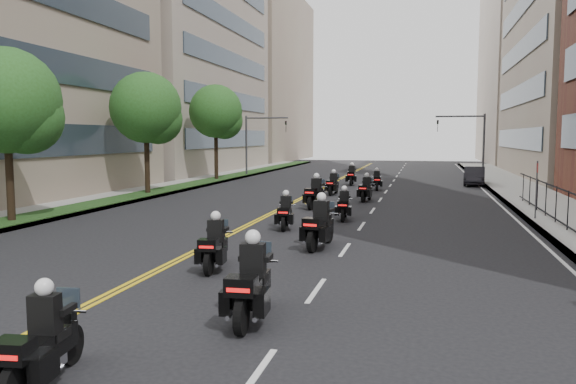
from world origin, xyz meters
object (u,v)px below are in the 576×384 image
at_px(motorcycle_1, 251,286).
at_px(motorcycle_8, 333,185).
at_px(motorcycle_9, 377,181).
at_px(motorcycle_4, 286,214).
at_px(motorcycle_3, 320,226).
at_px(motorcycle_2, 215,247).
at_px(motorcycle_7, 366,190).
at_px(parked_sedan, 474,176).
at_px(motorcycle_5, 344,207).
at_px(motorcycle_10, 352,176).
at_px(motorcycle_6, 315,194).
at_px(motorcycle_0, 42,345).

relative_size(motorcycle_1, motorcycle_8, 1.14).
height_order(motorcycle_8, motorcycle_9, motorcycle_8).
xyz_separation_m(motorcycle_1, motorcycle_4, (-2.06, 11.15, -0.11)).
distance_m(motorcycle_1, motorcycle_3, 7.65).
bearing_deg(motorcycle_2, motorcycle_1, -66.83).
bearing_deg(motorcycle_7, parked_sedan, 68.27).
xyz_separation_m(motorcycle_4, motorcycle_5, (1.94, 2.96, -0.01)).
bearing_deg(motorcycle_8, motorcycle_1, -79.97).
height_order(motorcycle_7, parked_sedan, motorcycle_7).
bearing_deg(motorcycle_5, motorcycle_9, 85.34).
height_order(motorcycle_8, motorcycle_10, motorcycle_10).
relative_size(motorcycle_3, motorcycle_9, 1.20).
relative_size(motorcycle_4, motorcycle_8, 0.96).
bearing_deg(motorcycle_5, motorcycle_1, -93.22).
distance_m(motorcycle_3, motorcycle_7, 14.00).
bearing_deg(motorcycle_3, motorcycle_8, 104.99).
distance_m(motorcycle_2, motorcycle_7, 17.84).
bearing_deg(motorcycle_10, motorcycle_8, -94.25).
bearing_deg(motorcycle_7, motorcycle_6, -112.89).
xyz_separation_m(motorcycle_4, motorcycle_7, (2.16, 10.50, 0.03)).
xyz_separation_m(motorcycle_5, motorcycle_6, (-2.00, 3.69, 0.12)).
relative_size(motorcycle_9, motorcycle_10, 0.89).
bearing_deg(motorcycle_6, motorcycle_5, -54.48).
relative_size(motorcycle_5, motorcycle_8, 0.95).
bearing_deg(motorcycle_4, motorcycle_3, -67.22).
bearing_deg(motorcycle_6, motorcycle_3, -71.21).
height_order(motorcycle_3, motorcycle_6, motorcycle_3).
relative_size(motorcycle_4, motorcycle_9, 1.01).
distance_m(motorcycle_2, motorcycle_8, 20.78).
bearing_deg(motorcycle_6, motorcycle_0, -82.89).
distance_m(motorcycle_3, motorcycle_4, 4.05).
distance_m(motorcycle_0, motorcycle_9, 32.31).
xyz_separation_m(motorcycle_8, parked_sedan, (9.35, 9.53, 0.06)).
bearing_deg(parked_sedan, motorcycle_5, -104.18).
bearing_deg(motorcycle_8, motorcycle_5, -73.67).
distance_m(motorcycle_5, motorcycle_6, 4.20).
distance_m(motorcycle_6, parked_sedan, 18.85).
relative_size(motorcycle_0, motorcycle_2, 0.98).
xyz_separation_m(motorcycle_2, motorcycle_5, (2.18, 10.14, -0.04)).
bearing_deg(motorcycle_10, motorcycle_6, -92.51).
height_order(motorcycle_3, motorcycle_10, motorcycle_3).
distance_m(motorcycle_3, motorcycle_10, 24.55).
distance_m(motorcycle_1, motorcycle_10, 32.19).
bearing_deg(motorcycle_9, motorcycle_1, -96.92).
distance_m(motorcycle_3, motorcycle_8, 17.25).
distance_m(motorcycle_2, motorcycle_5, 10.37).
height_order(motorcycle_4, motorcycle_8, motorcycle_8).
xyz_separation_m(motorcycle_5, motorcycle_9, (0.24, 14.58, 0.01)).
relative_size(motorcycle_0, motorcycle_3, 0.87).
relative_size(motorcycle_4, parked_sedan, 0.50).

